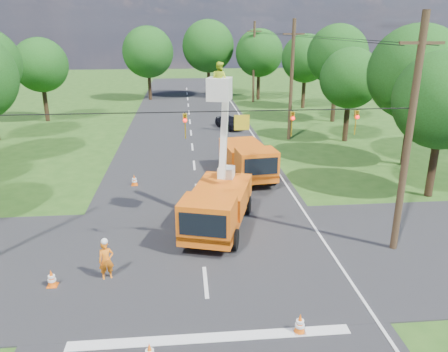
{
  "coord_description": "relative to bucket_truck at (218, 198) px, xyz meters",
  "views": [
    {
      "loc": [
        -0.66,
        -14.6,
        9.4
      ],
      "look_at": [
        1.2,
        5.08,
        2.6
      ],
      "focal_mm": 35.0,
      "sensor_mm": 36.0,
      "label": 1
    }
  ],
  "objects": [
    {
      "name": "traffic_cone_3",
      "position": [
        2.52,
        7.11,
        -1.29
      ],
      "size": [
        0.38,
        0.38,
        0.71
      ],
      "color": "#F45D0C",
      "rests_on": "ground"
    },
    {
      "name": "tree_right_c",
      "position": [
        12.35,
        16.38,
        3.66
      ],
      "size": [
        5.0,
        5.0,
        7.83
      ],
      "color": "#382616",
      "rests_on": "ground"
    },
    {
      "name": "stop_bar",
      "position": [
        -0.85,
        -7.82,
        -1.65
      ],
      "size": [
        9.0,
        0.45,
        0.02
      ],
      "primitive_type": "cube",
      "color": "silver",
      "rests_on": "ground"
    },
    {
      "name": "pole_right_far",
      "position": [
        7.65,
        37.38,
        3.45
      ],
      "size": [
        1.8,
        0.3,
        10.0
      ],
      "color": "#4C3823",
      "rests_on": "ground"
    },
    {
      "name": "tree_right_e",
      "position": [
        12.95,
        32.38,
        4.16
      ],
      "size": [
        5.6,
        5.6,
        8.63
      ],
      "color": "#382616",
      "rests_on": "ground"
    },
    {
      "name": "tree_right_d",
      "position": [
        13.95,
        24.38,
        5.03
      ],
      "size": [
        6.0,
        6.0,
        9.7
      ],
      "color": "#382616",
      "rests_on": "ground"
    },
    {
      "name": "second_truck",
      "position": [
        2.56,
        7.61,
        -0.41
      ],
      "size": [
        3.18,
        6.64,
        2.4
      ],
      "rotation": [
        0.0,
        0.0,
        0.12
      ],
      "color": "#EE5B10",
      "rests_on": "ground"
    },
    {
      "name": "distant_car",
      "position": [
        2.89,
        21.96,
        -1.02
      ],
      "size": [
        2.82,
        3.99,
        1.26
      ],
      "primitive_type": "imported",
      "rotation": [
        0.0,
        0.0,
        0.4
      ],
      "color": "black",
      "rests_on": "ground"
    },
    {
      "name": "traffic_cone_7",
      "position": [
        4.52,
        12.68,
        -1.29
      ],
      "size": [
        0.38,
        0.38,
        0.71
      ],
      "color": "#F45D0C",
      "rests_on": "ground"
    },
    {
      "name": "traffic_cone_8",
      "position": [
        -4.66,
        6.71,
        -1.29
      ],
      "size": [
        0.38,
        0.38,
        0.71
      ],
      "color": "#F45D0C",
      "rests_on": "ground"
    },
    {
      "name": "traffic_cone_4",
      "position": [
        -6.67,
        -4.31,
        -1.29
      ],
      "size": [
        0.38,
        0.38,
        0.71
      ],
      "color": "#F45D0C",
      "rests_on": "ground"
    },
    {
      "name": "tree_far_b",
      "position": [
        2.15,
        42.38,
        5.16
      ],
      "size": [
        7.0,
        7.0,
        10.32
      ],
      "color": "#382616",
      "rests_on": "ground"
    },
    {
      "name": "pole_right_near",
      "position": [
        7.65,
        -2.62,
        3.45
      ],
      "size": [
        1.8,
        0.3,
        10.0
      ],
      "color": "#4C3823",
      "rests_on": "ground"
    },
    {
      "name": "bucket_truck",
      "position": [
        0.0,
        0.0,
        0.0
      ],
      "size": [
        4.04,
        6.76,
        7.93
      ],
      "rotation": [
        0.0,
        0.0,
        -0.29
      ],
      "color": "#EE5B10",
      "rests_on": "ground"
    },
    {
      "name": "ground_worker",
      "position": [
        -4.66,
        -3.94,
        -0.85
      ],
      "size": [
        0.68,
        0.55,
        1.61
      ],
      "primitive_type": "imported",
      "rotation": [
        0.0,
        0.0,
        0.32
      ],
      "color": "orange",
      "rests_on": "ground"
    },
    {
      "name": "traffic_cone_1",
      "position": [
        2.02,
        -7.79,
        -1.29
      ],
      "size": [
        0.38,
        0.38,
        0.71
      ],
      "color": "#F45D0C",
      "rests_on": "ground"
    },
    {
      "name": "tree_right_b",
      "position": [
        14.15,
        9.38,
        4.78
      ],
      "size": [
        6.4,
        6.4,
        9.65
      ],
      "color": "#382616",
      "rests_on": "ground"
    },
    {
      "name": "road_cross",
      "position": [
        -0.85,
        -2.62,
        -1.65
      ],
      "size": [
        56.0,
        10.0,
        0.07
      ],
      "primitive_type": "cube",
      "color": "black",
      "rests_on": "ground"
    },
    {
      "name": "traffic_cone_2",
      "position": [
        1.64,
        2.85,
        -1.29
      ],
      "size": [
        0.38,
        0.38,
        0.71
      ],
      "color": "#F45D0C",
      "rests_on": "ground"
    },
    {
      "name": "tree_right_a",
      "position": [
        12.65,
        3.38,
        3.91
      ],
      "size": [
        5.4,
        5.4,
        8.28
      ],
      "color": "#382616",
      "rests_on": "ground"
    },
    {
      "name": "signal_span",
      "position": [
        1.38,
        -2.62,
        4.23
      ],
      "size": [
        18.0,
        0.29,
        1.07
      ],
      "color": "black",
      "rests_on": "ground"
    },
    {
      "name": "tree_left_f",
      "position": [
        -15.65,
        27.38,
        4.03
      ],
      "size": [
        5.4,
        5.4,
        8.4
      ],
      "color": "#382616",
      "rests_on": "ground"
    },
    {
      "name": "tree_far_c",
      "position": [
        8.65,
        39.38,
        4.41
      ],
      "size": [
        6.2,
        6.2,
        9.18
      ],
      "color": "#382616",
      "rests_on": "ground"
    },
    {
      "name": "pole_right_mid",
      "position": [
        7.65,
        17.38,
        3.45
      ],
      "size": [
        1.8,
        0.3,
        10.0
      ],
      "color": "#4C3823",
      "rests_on": "ground"
    },
    {
      "name": "ground",
      "position": [
        -0.85,
        15.38,
        -1.65
      ],
      "size": [
        140.0,
        140.0,
        0.0
      ],
      "primitive_type": "plane",
      "color": "#264D17",
      "rests_on": "ground"
    },
    {
      "name": "edge_line",
      "position": [
        4.75,
        15.38,
        -1.65
      ],
      "size": [
        0.12,
        90.0,
        0.02
      ],
      "primitive_type": "cube",
      "color": "silver",
      "rests_on": "ground"
    },
    {
      "name": "tree_far_a",
      "position": [
        -5.85,
        40.38,
        4.54
      ],
      "size": [
        6.6,
        6.6,
        9.5
      ],
      "color": "#382616",
      "rests_on": "ground"
    },
    {
      "name": "road_main",
      "position": [
        -0.85,
        15.38,
        -1.65
      ],
      "size": [
        12.0,
        100.0,
        0.06
      ],
      "primitive_type": "cube",
      "color": "black",
      "rests_on": "ground"
    }
  ]
}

